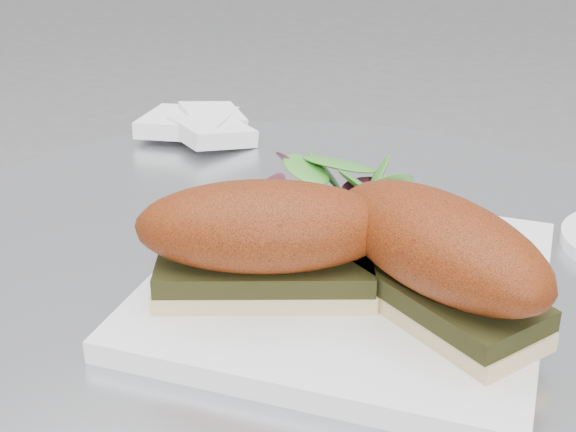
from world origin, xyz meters
name	(u,v)px	position (x,y,z in m)	size (l,w,h in m)	color
plate	(349,285)	(0.06, -0.02, 0.74)	(0.27, 0.27, 0.02)	white
sandwich_left	(264,238)	(0.01, -0.07, 0.79)	(0.19, 0.14, 0.08)	#F4DE98
sandwich_right	(437,255)	(0.12, -0.05, 0.79)	(0.19, 0.16, 0.08)	#F4DE98
salad	(321,198)	(0.01, 0.05, 0.77)	(0.13, 0.13, 0.05)	green
napkin	(200,131)	(-0.20, 0.23, 0.74)	(0.12, 0.12, 0.02)	white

